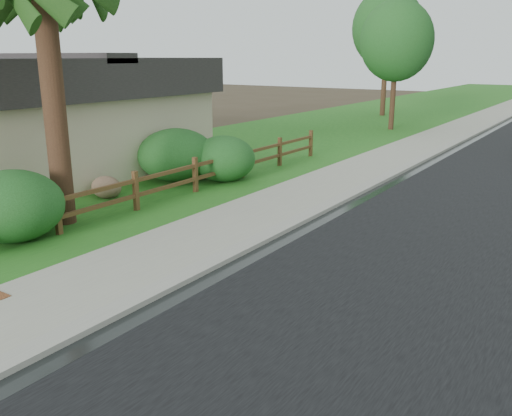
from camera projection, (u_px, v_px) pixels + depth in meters
The scene contains 13 objects.
ground at pixel (55, 329), 8.15m from camera, with size 120.00×120.00×0.00m, color #3C3020.
curb at pixel (508, 117), 35.92m from camera, with size 0.40×90.00×0.12m, color gray.
sidewalk at pixel (487, 116), 36.62m from camera, with size 2.20×90.00×0.10m, color gray.
grass_strip at pixel (458, 115), 37.64m from camera, with size 1.60×90.00×0.06m, color #1B5518.
lawn_near at pixel (387, 111), 40.43m from camera, with size 9.00×90.00×0.04m, color #1B5518.
ranch_fence at pixel (167, 181), 15.03m from camera, with size 0.12×16.92×1.10m.
house at pixel (21, 111), 19.07m from camera, with size 10.60×9.60×4.05m.
boulder at pixel (106, 187), 15.54m from camera, with size 0.97×0.73×0.65m, color brown.
shrub_b at pixel (11, 206), 11.85m from camera, with size 2.26×2.26×1.58m, color #194217.
shrub_c at pixel (223, 159), 17.54m from camera, with size 2.07×2.07×1.49m, color #194217.
shrub_d at pixel (176, 155), 17.59m from camera, with size 2.52×2.52×1.72m, color #194217.
tree_near_left at pixel (397, 41), 28.73m from camera, with size 3.88×3.88×6.87m.
tree_mid_left at pixel (387, 28), 35.51m from camera, with size 4.63×4.63×8.27m.
Camera 1 is at (6.60, -4.42, 3.96)m, focal length 38.00 mm.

